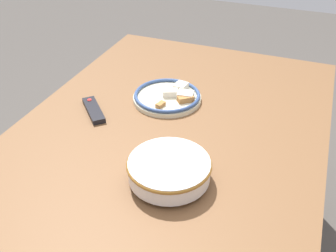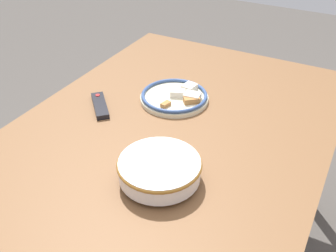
{
  "view_description": "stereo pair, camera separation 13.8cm",
  "coord_description": "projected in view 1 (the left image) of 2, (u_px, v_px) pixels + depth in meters",
  "views": [
    {
      "loc": [
        -1.14,
        -0.42,
        1.59
      ],
      "look_at": [
        -0.07,
        -0.01,
        0.8
      ],
      "focal_mm": 42.0,
      "sensor_mm": 36.0,
      "label": 1
    },
    {
      "loc": [
        -1.08,
        -0.55,
        1.59
      ],
      "look_at": [
        -0.07,
        -0.01,
        0.8
      ],
      "focal_mm": 42.0,
      "sensor_mm": 36.0,
      "label": 2
    }
  ],
  "objects": [
    {
      "name": "dining_table",
      "position": [
        173.0,
        139.0,
        1.51
      ],
      "size": [
        1.48,
        1.1,
        0.77
      ],
      "color": "brown",
      "rests_on": "ground_plane"
    },
    {
      "name": "tv_remote",
      "position": [
        94.0,
        110.0,
        1.52
      ],
      "size": [
        0.16,
        0.16,
        0.02
      ],
      "rotation": [
        0.0,
        0.0,
        5.48
      ],
      "color": "black",
      "rests_on": "dining_table"
    },
    {
      "name": "food_plate",
      "position": [
        168.0,
        96.0,
        1.59
      ],
      "size": [
        0.28,
        0.28,
        0.05
      ],
      "color": "beige",
      "rests_on": "dining_table"
    },
    {
      "name": "noodle_bowl",
      "position": [
        169.0,
        169.0,
        1.18
      ],
      "size": [
        0.26,
        0.26,
        0.07
      ],
      "color": "silver",
      "rests_on": "dining_table"
    }
  ]
}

